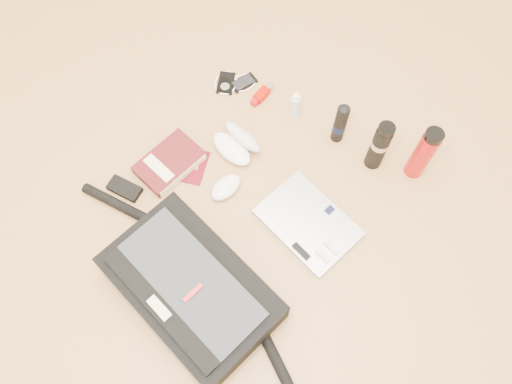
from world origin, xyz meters
TOP-DOWN VIEW (x-y plane):
  - ground at (0.00, 0.00)m, footprint 4.00×4.00m
  - messenger_bag at (0.01, -0.27)m, footprint 1.03×0.43m
  - laptop at (0.21, 0.12)m, footprint 0.36×0.29m
  - book at (-0.31, 0.06)m, footprint 0.19×0.25m
  - passport at (-0.25, 0.10)m, footprint 0.14×0.16m
  - mouse at (-0.09, 0.09)m, footprint 0.09×0.13m
  - sunglasses_case at (-0.15, 0.24)m, footprint 0.20×0.17m
  - ipod at (-0.34, 0.46)m, footprint 0.12×0.12m
  - phone at (-0.28, 0.49)m, footprint 0.10×0.11m
  - inhaler at (-0.19, 0.48)m, footprint 0.04×0.12m
  - spray_bottle at (-0.05, 0.48)m, footprint 0.03×0.03m
  - aerosol_can at (0.13, 0.47)m, footprint 0.05×0.05m
  - thermos_black at (0.28, 0.45)m, footprint 0.08×0.08m
  - thermos_red at (0.42, 0.49)m, footprint 0.06×0.06m

SIDE VIEW (x-z plane):
  - ground at x=0.00m, z-range 0.00..0.00m
  - passport at x=-0.25m, z-range 0.00..0.01m
  - phone at x=-0.28m, z-range 0.00..0.01m
  - ipod at x=-0.34m, z-range 0.00..0.01m
  - laptop at x=0.21m, z-range 0.00..0.03m
  - inhaler at x=-0.19m, z-range 0.00..0.03m
  - mouse at x=-0.09m, z-range 0.00..0.04m
  - book at x=-0.31m, z-range 0.00..0.04m
  - sunglasses_case at x=-0.15m, z-range -0.01..0.08m
  - spray_bottle at x=-0.05m, z-range -0.01..0.11m
  - messenger_bag at x=0.01m, z-range -0.01..0.14m
  - aerosol_can at x=0.13m, z-range 0.00..0.19m
  - thermos_black at x=0.28m, z-range 0.00..0.23m
  - thermos_red at x=0.42m, z-range 0.00..0.24m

